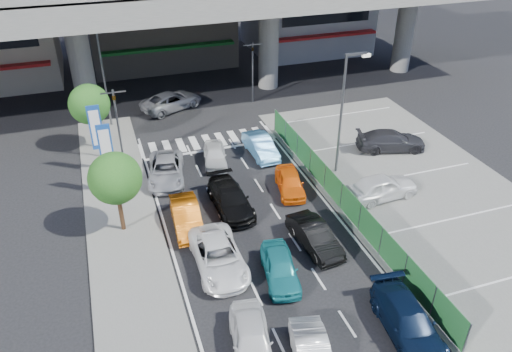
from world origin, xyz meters
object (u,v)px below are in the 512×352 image
object	(u,v)px
van_white_back_left	(251,339)
taxi_teal_mid	(280,268)
minivan_navy_back	(408,321)
taxi_orange_right	(290,182)
taxi_orange_left	(186,216)
parked_sedan_dgrey	(391,140)
kei_truck_front_right	(261,146)
crossing_wagon_silver	(172,101)
signboard_far	(96,130)
tree_near	(115,178)
hatch_black_mid_right	(315,236)
street_lamp_right	(345,105)
wagon_silver_front_left	(166,170)
sedan_white_mid_left	(218,256)
traffic_light_right	(253,57)
signboard_near	(106,150)
sedan_white_front_mid	(215,155)
traffic_light_left	(115,108)
sedan_black_mid	(230,199)
street_lamp_left	(105,67)
tree_far	(89,104)
traffic_cone	(317,170)
parked_sedan_white	(382,187)

from	to	relation	value
van_white_back_left	taxi_teal_mid	xyz separation A→B (m)	(2.68, 3.69, -0.03)
minivan_navy_back	taxi_orange_right	size ratio (longest dim) A/B	1.27
taxi_orange_left	parked_sedan_dgrey	world-z (taller)	parked_sedan_dgrey
kei_truck_front_right	crossing_wagon_silver	xyz separation A→B (m)	(-4.43, 9.94, 0.05)
signboard_far	taxi_orange_left	xyz separation A→B (m)	(4.00, -7.78, -2.37)
tree_near	hatch_black_mid_right	distance (m)	10.84
street_lamp_right	wagon_silver_front_left	distance (m)	12.00
tree_near	taxi_orange_right	world-z (taller)	tree_near
sedan_white_mid_left	traffic_light_right	bearing A→B (deg)	67.63
signboard_near	minivan_navy_back	distance (m)	18.92
street_lamp_right	signboard_far	world-z (taller)	street_lamp_right
van_white_back_left	hatch_black_mid_right	bearing A→B (deg)	55.42
taxi_orange_right	signboard_near	bearing A→B (deg)	174.32
signboard_far	crossing_wagon_silver	bearing A→B (deg)	54.60
tree_near	taxi_teal_mid	world-z (taller)	tree_near
wagon_silver_front_left	sedan_white_front_mid	bearing A→B (deg)	26.32
tree_near	sedan_white_front_mid	size ratio (longest dim) A/B	1.30
taxi_teal_mid	wagon_silver_front_left	distance (m)	11.56
traffic_light_left	kei_truck_front_right	distance (m)	10.04
sedan_white_mid_left	hatch_black_mid_right	world-z (taller)	sedan_white_mid_left
traffic_light_left	sedan_black_mid	distance (m)	10.10
street_lamp_left	taxi_orange_left	world-z (taller)	street_lamp_left
hatch_black_mid_right	kei_truck_front_right	size ratio (longest dim) A/B	0.99
tree_far	wagon_silver_front_left	size ratio (longest dim) A/B	1.00
traffic_cone	street_lamp_right	bearing A→B (deg)	2.70
parked_sedan_dgrey	tree_near	bearing A→B (deg)	115.47
traffic_light_right	sedan_black_mid	size ratio (longest dim) A/B	1.09
sedan_white_mid_left	kei_truck_front_right	size ratio (longest dim) A/B	1.20
traffic_light_left	street_lamp_right	distance (m)	14.68
hatch_black_mid_right	kei_truck_front_right	distance (m)	10.46
street_lamp_right	wagon_silver_front_left	xyz separation A→B (m)	(-10.96, 2.66, -4.11)
tree_near	minivan_navy_back	size ratio (longest dim) A/B	1.01
taxi_orange_left	sedan_white_front_mid	world-z (taller)	taxi_orange_left
traffic_light_left	traffic_light_right	distance (m)	13.63
sedan_white_mid_left	wagon_silver_front_left	bearing A→B (deg)	96.73
traffic_light_right	signboard_far	bearing A→B (deg)	-148.57
tree_near	wagon_silver_front_left	size ratio (longest dim) A/B	1.00
tree_near	signboard_far	bearing A→B (deg)	94.90
taxi_orange_right	crossing_wagon_silver	bearing A→B (deg)	118.60
traffic_light_left	street_lamp_left	distance (m)	6.06
tree_far	minivan_navy_back	xyz separation A→B (m)	(11.56, -21.75, -2.70)
sedan_white_front_mid	parked_sedan_dgrey	distance (m)	12.51
traffic_light_left	street_lamp_right	world-z (taller)	street_lamp_right
street_lamp_left	signboard_far	world-z (taller)	street_lamp_left
traffic_light_left	parked_sedan_white	size ratio (longest dim) A/B	1.15
street_lamp_right	sedan_black_mid	size ratio (longest dim) A/B	1.68
street_lamp_right	street_lamp_left	bearing A→B (deg)	138.37
traffic_light_right	signboard_far	size ratio (longest dim) A/B	1.11
sedan_white_mid_left	taxi_orange_right	xyz separation A→B (m)	(6.00, 5.37, -0.05)
van_white_back_left	kei_truck_front_right	distance (m)	16.86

